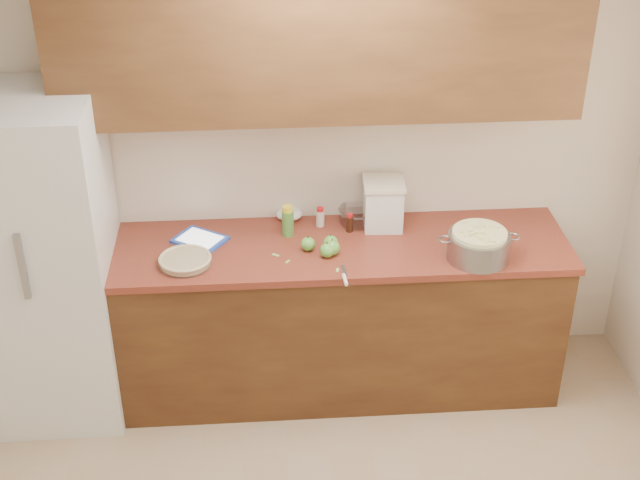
{
  "coord_description": "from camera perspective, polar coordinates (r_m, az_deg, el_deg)",
  "views": [
    {
      "loc": [
        -0.3,
        -2.56,
        3.33
      ],
      "look_at": [
        -0.01,
        1.43,
        0.98
      ],
      "focal_mm": 50.0,
      "sensor_mm": 36.0,
      "label": 1
    }
  ],
  "objects": [
    {
      "name": "peel_c",
      "position": [
        4.5,
        1.13,
        -1.94
      ],
      "size": [
        0.02,
        0.04,
        0.0
      ],
      "primitive_type": "cube",
      "rotation": [
        0.0,
        0.0,
        1.41
      ],
      "color": "#96C35E",
      "rests_on": "counter_run"
    },
    {
      "name": "peel_b",
      "position": [
        4.57,
        -2.09,
        -1.39
      ],
      "size": [
        0.03,
        0.03,
        0.0
      ],
      "primitive_type": "cube",
      "rotation": [
        0.0,
        0.0,
        -2.2
      ],
      "color": "#96C35E",
      "rests_on": "counter_run"
    },
    {
      "name": "room_shell",
      "position": [
        3.28,
        2.02,
        -7.78
      ],
      "size": [
        3.6,
        3.6,
        3.6
      ],
      "color": "tan",
      "rests_on": "ground"
    },
    {
      "name": "apple_extra",
      "position": [
        4.61,
        0.77,
        -0.48
      ],
      "size": [
        0.08,
        0.08,
        0.1
      ],
      "color": "#57A337",
      "rests_on": "counter_run"
    },
    {
      "name": "upper_cabinets",
      "position": [
        4.42,
        -0.07,
        12.27
      ],
      "size": [
        2.6,
        0.34,
        0.7
      ],
      "primitive_type": "cube",
      "color": "brown",
      "rests_on": "room_shell"
    },
    {
      "name": "flour_canister",
      "position": [
        4.84,
        4.07,
        2.35
      ],
      "size": [
        0.23,
        0.23,
        0.27
      ],
      "rotation": [
        0.0,
        0.0,
        -0.06
      ],
      "color": "white",
      "rests_on": "counter_run"
    },
    {
      "name": "counter_run",
      "position": [
        4.96,
        0.07,
        -4.88
      ],
      "size": [
        2.64,
        0.68,
        0.92
      ],
      "color": "#543417",
      "rests_on": "ground"
    },
    {
      "name": "lemon_bottle",
      "position": [
        4.76,
        -2.07,
        1.21
      ],
      "size": [
        0.06,
        0.06,
        0.17
      ],
      "rotation": [
        0.0,
        0.0,
        0.2
      ],
      "color": "#4C8C38",
      "rests_on": "counter_run"
    },
    {
      "name": "cinnamon_shaker",
      "position": [
        4.86,
        0.01,
        1.47
      ],
      "size": [
        0.05,
        0.05,
        0.11
      ],
      "rotation": [
        0.0,
        0.0,
        0.1
      ],
      "color": "beige",
      "rests_on": "counter_run"
    },
    {
      "name": "tablet",
      "position": [
        4.78,
        -7.69,
        0.02
      ],
      "size": [
        0.32,
        0.31,
        0.02
      ],
      "rotation": [
        0.0,
        0.0,
        -0.59
      ],
      "color": "blue",
      "rests_on": "counter_run"
    },
    {
      "name": "peel_a",
      "position": [
        4.62,
        -2.85,
        -0.97
      ],
      "size": [
        0.04,
        0.04,
        0.0
      ],
      "primitive_type": "cube",
      "rotation": [
        0.0,
        0.0,
        2.56
      ],
      "color": "#96C35E",
      "rests_on": "counter_run"
    },
    {
      "name": "paring_knife",
      "position": [
        4.42,
        1.61,
        -2.47
      ],
      "size": [
        0.03,
        0.2,
        0.02
      ],
      "rotation": [
        0.0,
        0.0,
        0.06
      ],
      "color": "gray",
      "rests_on": "counter_run"
    },
    {
      "name": "apple_center",
      "position": [
        4.66,
        0.69,
        -0.15
      ],
      "size": [
        0.08,
        0.08,
        0.09
      ],
      "color": "#57A337",
      "rests_on": "counter_run"
    },
    {
      "name": "fridge",
      "position": [
        4.82,
        -17.25,
        -1.36
      ],
      "size": [
        0.7,
        0.7,
        1.8
      ],
      "primitive_type": "cube",
      "color": "silver",
      "rests_on": "ground"
    },
    {
      "name": "paper_towel",
      "position": [
        4.94,
        -1.98,
        1.66
      ],
      "size": [
        0.17,
        0.15,
        0.06
      ],
      "primitive_type": "ellipsoid",
      "rotation": [
        0.0,
        0.0,
        -0.23
      ],
      "color": "white",
      "rests_on": "counter_run"
    },
    {
      "name": "apple_left",
      "position": [
        4.65,
        -0.77,
        -0.26
      ],
      "size": [
        0.08,
        0.08,
        0.09
      ],
      "color": "#57A337",
      "rests_on": "counter_run"
    },
    {
      "name": "apple_front",
      "position": [
        4.59,
        0.46,
        -0.66
      ],
      "size": [
        0.08,
        0.08,
        0.09
      ],
      "color": "#57A337",
      "rests_on": "counter_run"
    },
    {
      "name": "vanilla_bottle",
      "position": [
        4.81,
        1.91,
        1.1
      ],
      "size": [
        0.04,
        0.04,
        0.11
      ],
      "rotation": [
        0.0,
        0.0,
        -0.37
      ],
      "color": "black",
      "rests_on": "counter_run"
    },
    {
      "name": "colander",
      "position": [
        4.63,
        10.11,
        -0.34
      ],
      "size": [
        0.42,
        0.32,
        0.16
      ],
      "rotation": [
        0.0,
        0.0,
        0.14
      ],
      "color": "gray",
      "rests_on": "counter_run"
    },
    {
      "name": "mixing_bowl",
      "position": [
        4.91,
        2.47,
        1.65
      ],
      "size": [
        0.22,
        0.22,
        0.08
      ],
      "rotation": [
        0.0,
        0.0,
        0.33
      ],
      "color": "silver",
      "rests_on": "counter_run"
    },
    {
      "name": "pie",
      "position": [
        4.58,
        -8.63,
        -1.31
      ],
      "size": [
        0.28,
        0.28,
        0.04
      ],
      "rotation": [
        0.0,
        0.0,
        0.23
      ],
      "color": "silver",
      "rests_on": "counter_run"
    }
  ]
}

